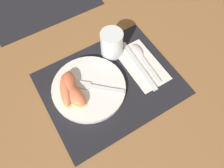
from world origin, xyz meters
TOP-DOWN VIEW (x-y plane):
  - ground_plane at (0.00, 0.00)m, footprint 3.00×3.00m
  - placemat at (0.00, 0.00)m, footprint 0.45×0.36m
  - plate at (-0.07, 0.02)m, footprint 0.24×0.24m
  - juice_glass at (0.07, 0.11)m, footprint 0.08×0.08m
  - napkin at (0.13, 0.01)m, footprint 0.11×0.20m
  - knife at (0.12, 0.00)m, footprint 0.03×0.22m
  - spoon at (0.15, 0.04)m, footprint 0.04×0.18m
  - fork at (-0.06, 0.01)m, footprint 0.15×0.14m
  - citrus_wedge_0 at (-0.13, 0.05)m, footprint 0.09×0.11m
  - citrus_wedge_1 at (-0.14, 0.04)m, footprint 0.08×0.13m
  - citrus_wedge_2 at (-0.13, 0.01)m, footprint 0.07×0.12m

SIDE VIEW (x-z plane):
  - ground_plane at x=0.00m, z-range 0.00..0.00m
  - placemat at x=0.00m, z-range 0.00..0.00m
  - napkin at x=0.13m, z-range 0.00..0.01m
  - knife at x=0.12m, z-range 0.01..0.01m
  - spoon at x=0.15m, z-range 0.01..0.02m
  - plate at x=-0.07m, z-range 0.00..0.02m
  - fork at x=-0.06m, z-range 0.02..0.03m
  - citrus_wedge_2 at x=-0.13m, z-range 0.02..0.05m
  - citrus_wedge_1 at x=-0.14m, z-range 0.02..0.06m
  - citrus_wedge_0 at x=-0.13m, z-range 0.02..0.06m
  - juice_glass at x=0.07m, z-range 0.00..0.10m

